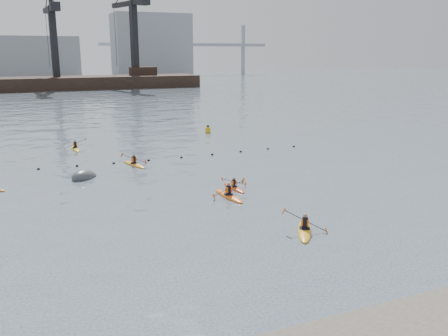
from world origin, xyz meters
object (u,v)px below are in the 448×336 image
(kayaker_4, at_px, (234,187))
(nav_buoy, at_px, (208,130))
(kayaker_0, at_px, (229,195))
(kayaker_1, at_px, (305,229))
(kayaker_5, at_px, (75,148))
(mooring_buoy, at_px, (85,178))
(kayaker_3, at_px, (134,164))

(kayaker_4, bearing_deg, nav_buoy, -110.29)
(kayaker_0, bearing_deg, kayaker_1, -86.05)
(kayaker_4, distance_m, kayaker_5, 20.47)
(kayaker_1, relative_size, mooring_buoy, 1.37)
(kayaker_3, height_order, kayaker_4, kayaker_3)
(kayaker_5, height_order, nav_buoy, kayaker_5)
(mooring_buoy, bearing_deg, kayaker_4, -37.56)
(kayaker_0, bearing_deg, mooring_buoy, 126.87)
(kayaker_0, relative_size, kayaker_4, 1.21)
(kayaker_5, bearing_deg, kayaker_0, -71.50)
(kayaker_0, bearing_deg, nav_buoy, 66.01)
(kayaker_1, height_order, mooring_buoy, kayaker_1)
(kayaker_4, distance_m, mooring_buoy, 11.64)
(kayaker_3, distance_m, nav_buoy, 17.33)
(kayaker_1, bearing_deg, kayaker_0, 132.11)
(kayaker_5, bearing_deg, kayaker_1, -74.18)
(nav_buoy, bearing_deg, kayaker_0, -108.14)
(kayaker_3, relative_size, kayaker_5, 1.06)
(kayaker_4, bearing_deg, kayaker_5, -68.50)
(kayaker_0, height_order, kayaker_3, kayaker_3)
(kayaker_1, relative_size, kayaker_5, 1.02)
(kayaker_3, bearing_deg, nav_buoy, 31.72)
(kayaker_5, xyz_separation_m, nav_buoy, (15.43, 3.93, 0.25))
(kayaker_3, bearing_deg, kayaker_1, -91.05)
(kayaker_3, relative_size, mooring_buoy, 1.41)
(kayaker_1, bearing_deg, kayaker_3, 137.33)
(kayaker_3, distance_m, kayaker_4, 10.80)
(kayaker_3, relative_size, kayaker_4, 1.19)
(mooring_buoy, bearing_deg, kayaker_1, -59.69)
(nav_buoy, bearing_deg, kayaker_4, -106.78)
(kayaker_0, distance_m, kayaker_4, 2.02)
(kayaker_0, height_order, kayaker_5, kayaker_0)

